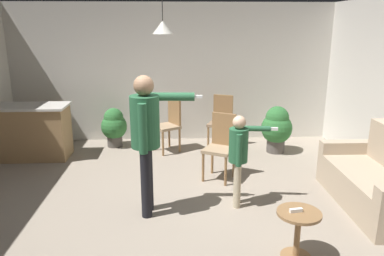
{
  "coord_description": "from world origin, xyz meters",
  "views": [
    {
      "loc": [
        0.03,
        -4.31,
        2.32
      ],
      "look_at": [
        0.26,
        0.38,
        1.0
      ],
      "focal_mm": 35.24,
      "sensor_mm": 36.0,
      "label": 1
    }
  ],
  "objects_px": {
    "side_table_by_couch": "(298,229)",
    "dining_chair_centre_back": "(221,120)",
    "person_adult": "(146,131)",
    "dining_chair_by_counter": "(221,144)",
    "kitchen_counter": "(33,132)",
    "potted_plant_corner": "(114,125)",
    "dining_chair_near_wall": "(169,122)",
    "person_child": "(239,151)",
    "couch_floral": "(379,182)",
    "spare_remote_on_table": "(296,210)",
    "potted_plant_by_wall": "(277,127)"
  },
  "relations": [
    {
      "from": "couch_floral",
      "to": "side_table_by_couch",
      "type": "bearing_deg",
      "value": 127.72
    },
    {
      "from": "dining_chair_by_counter",
      "to": "potted_plant_by_wall",
      "type": "bearing_deg",
      "value": -107.32
    },
    {
      "from": "person_child",
      "to": "potted_plant_by_wall",
      "type": "height_order",
      "value": "person_child"
    },
    {
      "from": "person_adult",
      "to": "couch_floral",
      "type": "bearing_deg",
      "value": 94.14
    },
    {
      "from": "dining_chair_near_wall",
      "to": "potted_plant_corner",
      "type": "height_order",
      "value": "dining_chair_near_wall"
    },
    {
      "from": "person_adult",
      "to": "dining_chair_by_counter",
      "type": "xyz_separation_m",
      "value": [
        1.03,
        1.08,
        -0.53
      ]
    },
    {
      "from": "kitchen_counter",
      "to": "potted_plant_by_wall",
      "type": "height_order",
      "value": "kitchen_counter"
    },
    {
      "from": "couch_floral",
      "to": "person_adult",
      "type": "bearing_deg",
      "value": 91.42
    },
    {
      "from": "dining_chair_by_counter",
      "to": "dining_chair_near_wall",
      "type": "relative_size",
      "value": 1.0
    },
    {
      "from": "spare_remote_on_table",
      "to": "person_child",
      "type": "bearing_deg",
      "value": 107.51
    },
    {
      "from": "side_table_by_couch",
      "to": "dining_chair_centre_back",
      "type": "xyz_separation_m",
      "value": [
        -0.33,
        3.59,
        0.22
      ]
    },
    {
      "from": "person_child",
      "to": "dining_chair_by_counter",
      "type": "height_order",
      "value": "person_child"
    },
    {
      "from": "couch_floral",
      "to": "side_table_by_couch",
      "type": "xyz_separation_m",
      "value": [
        -1.42,
        -1.08,
        -0.0
      ]
    },
    {
      "from": "side_table_by_couch",
      "to": "potted_plant_corner",
      "type": "xyz_separation_m",
      "value": [
        -2.38,
        3.73,
        0.09
      ]
    },
    {
      "from": "person_adult",
      "to": "dining_chair_near_wall",
      "type": "height_order",
      "value": "person_adult"
    },
    {
      "from": "potted_plant_corner",
      "to": "dining_chair_by_counter",
      "type": "bearing_deg",
      "value": -41.13
    },
    {
      "from": "person_adult",
      "to": "spare_remote_on_table",
      "type": "bearing_deg",
      "value": 59.17
    },
    {
      "from": "kitchen_counter",
      "to": "dining_chair_near_wall",
      "type": "height_order",
      "value": "dining_chair_near_wall"
    },
    {
      "from": "couch_floral",
      "to": "person_adult",
      "type": "xyz_separation_m",
      "value": [
        -2.97,
        -0.05,
        0.75
      ]
    },
    {
      "from": "couch_floral",
      "to": "dining_chair_centre_back",
      "type": "xyz_separation_m",
      "value": [
        -1.75,
        2.51,
        0.21
      ]
    },
    {
      "from": "person_adult",
      "to": "person_child",
      "type": "distance_m",
      "value": 1.2
    },
    {
      "from": "side_table_by_couch",
      "to": "dining_chair_near_wall",
      "type": "height_order",
      "value": "dining_chair_near_wall"
    },
    {
      "from": "person_adult",
      "to": "dining_chair_centre_back",
      "type": "distance_m",
      "value": 2.89
    },
    {
      "from": "person_child",
      "to": "spare_remote_on_table",
      "type": "relative_size",
      "value": 9.33
    },
    {
      "from": "kitchen_counter",
      "to": "side_table_by_couch",
      "type": "distance_m",
      "value": 4.87
    },
    {
      "from": "person_child",
      "to": "dining_chair_near_wall",
      "type": "relative_size",
      "value": 1.21
    },
    {
      "from": "person_child",
      "to": "side_table_by_couch",
      "type": "bearing_deg",
      "value": 25.12
    },
    {
      "from": "spare_remote_on_table",
      "to": "dining_chair_near_wall",
      "type": "bearing_deg",
      "value": 110.51
    },
    {
      "from": "potted_plant_corner",
      "to": "person_child",
      "type": "bearing_deg",
      "value": -52.28
    },
    {
      "from": "couch_floral",
      "to": "kitchen_counter",
      "type": "distance_m",
      "value": 5.53
    },
    {
      "from": "person_child",
      "to": "dining_chair_centre_back",
      "type": "bearing_deg",
      "value": -175.63
    },
    {
      "from": "person_adult",
      "to": "dining_chair_by_counter",
      "type": "relative_size",
      "value": 1.74
    },
    {
      "from": "dining_chair_near_wall",
      "to": "dining_chair_by_counter",
      "type": "bearing_deg",
      "value": 178.27
    },
    {
      "from": "potted_plant_corner",
      "to": "person_adult",
      "type": "bearing_deg",
      "value": -73.0
    },
    {
      "from": "kitchen_counter",
      "to": "potted_plant_corner",
      "type": "relative_size",
      "value": 1.66
    },
    {
      "from": "dining_chair_near_wall",
      "to": "spare_remote_on_table",
      "type": "bearing_deg",
      "value": 167.68
    },
    {
      "from": "couch_floral",
      "to": "potted_plant_by_wall",
      "type": "height_order",
      "value": "couch_floral"
    },
    {
      "from": "dining_chair_by_counter",
      "to": "dining_chair_near_wall",
      "type": "distance_m",
      "value": 1.54
    },
    {
      "from": "couch_floral",
      "to": "person_child",
      "type": "bearing_deg",
      "value": 87.26
    },
    {
      "from": "person_child",
      "to": "dining_chair_near_wall",
      "type": "xyz_separation_m",
      "value": [
        -0.91,
        2.25,
        -0.21
      ]
    },
    {
      "from": "dining_chair_near_wall",
      "to": "spare_remote_on_table",
      "type": "relative_size",
      "value": 7.69
    },
    {
      "from": "dining_chair_by_counter",
      "to": "potted_plant_corner",
      "type": "xyz_separation_m",
      "value": [
        -1.86,
        1.62,
        -0.13
      ]
    },
    {
      "from": "couch_floral",
      "to": "dining_chair_centre_back",
      "type": "height_order",
      "value": "same"
    },
    {
      "from": "couch_floral",
      "to": "dining_chair_centre_back",
      "type": "bearing_deg",
      "value": 35.33
    },
    {
      "from": "couch_floral",
      "to": "spare_remote_on_table",
      "type": "distance_m",
      "value": 1.82
    },
    {
      "from": "kitchen_counter",
      "to": "potted_plant_by_wall",
      "type": "bearing_deg",
      "value": 1.28
    },
    {
      "from": "couch_floral",
      "to": "spare_remote_on_table",
      "type": "relative_size",
      "value": 13.91
    },
    {
      "from": "kitchen_counter",
      "to": "potted_plant_by_wall",
      "type": "relative_size",
      "value": 1.46
    },
    {
      "from": "kitchen_counter",
      "to": "potted_plant_by_wall",
      "type": "xyz_separation_m",
      "value": [
        4.35,
        0.1,
        -0.0
      ]
    },
    {
      "from": "kitchen_counter",
      "to": "dining_chair_near_wall",
      "type": "distance_m",
      "value": 2.4
    }
  ]
}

